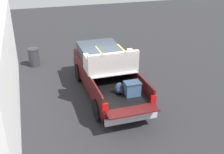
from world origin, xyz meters
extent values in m
plane|color=#262628|center=(0.00, 0.00, 0.00)|extent=(40.00, 40.00, 0.00)
cube|color=#470F0F|center=(0.00, 0.00, 0.62)|extent=(5.50, 1.92, 0.46)
cube|color=black|center=(-1.20, 0.00, 0.87)|extent=(2.80, 1.80, 0.04)
cube|color=#470F0F|center=(-1.20, 0.93, 1.10)|extent=(2.80, 0.06, 0.50)
cube|color=#470F0F|center=(-1.20, -0.93, 1.10)|extent=(2.80, 0.06, 0.50)
cube|color=#470F0F|center=(0.17, 0.00, 1.10)|extent=(0.06, 1.80, 0.50)
cube|color=#470F0F|center=(-2.88, 0.00, 0.87)|extent=(0.55, 1.80, 0.04)
cube|color=#B2B2B7|center=(-0.43, 0.00, 1.37)|extent=(1.25, 1.92, 0.04)
cube|color=#470F0F|center=(1.35, 0.00, 1.10)|extent=(2.30, 1.92, 0.50)
cube|color=#2D3842|center=(1.25, 0.00, 1.59)|extent=(1.94, 1.76, 0.47)
cube|color=#470F0F|center=(2.70, 0.00, 1.04)|extent=(0.40, 1.82, 0.38)
cube|color=#B2B2B7|center=(-2.72, 0.00, 0.51)|extent=(0.24, 1.92, 0.24)
cube|color=red|center=(-2.62, 0.88, 1.03)|extent=(0.06, 0.20, 0.28)
cube|color=red|center=(-2.62, -0.88, 1.03)|extent=(0.06, 0.20, 0.28)
cylinder|color=black|center=(1.75, 0.88, 0.41)|extent=(0.82, 0.30, 0.82)
cylinder|color=black|center=(1.75, -0.88, 0.41)|extent=(0.82, 0.30, 0.82)
cylinder|color=black|center=(-1.75, 0.88, 0.41)|extent=(0.82, 0.30, 0.82)
cylinder|color=black|center=(-1.75, -0.88, 0.41)|extent=(0.82, 0.30, 0.82)
cube|color=#335170|center=(-1.88, -0.37, 1.13)|extent=(0.40, 0.55, 0.48)
cube|color=#23394E|center=(-1.88, -0.37, 1.39)|extent=(0.44, 0.59, 0.05)
ellipsoid|color=#283351|center=(-1.60, 0.04, 1.11)|extent=(0.20, 0.35, 0.44)
ellipsoid|color=#283351|center=(-1.71, 0.04, 1.04)|extent=(0.09, 0.24, 0.19)
cube|color=#9E9993|center=(-0.43, 0.00, 1.60)|extent=(0.94, 2.06, 0.42)
cube|color=#9E9993|center=(-0.81, 0.00, 2.01)|extent=(0.16, 2.06, 0.40)
cube|color=#9E9993|center=(-0.38, 0.93, 1.92)|extent=(0.70, 0.20, 0.22)
cube|color=#9E9993|center=(-0.38, -0.93, 1.92)|extent=(0.70, 0.20, 0.22)
cube|color=yellow|center=(-0.43, 0.46, 2.22)|extent=(1.04, 0.03, 0.02)
cube|color=yellow|center=(-0.43, -0.46, 2.22)|extent=(1.04, 0.03, 0.02)
cube|color=white|center=(-0.36, 3.87, 1.81)|extent=(10.41, 0.36, 3.62)
cylinder|color=#2D2D33|center=(4.25, 2.84, 0.45)|extent=(0.56, 0.56, 0.90)
cylinder|color=#2D2D33|center=(4.25, 2.84, 0.94)|extent=(0.60, 0.60, 0.08)
camera|label=1|loc=(-10.19, 3.07, 5.88)|focal=44.45mm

